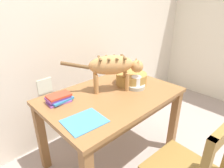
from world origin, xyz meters
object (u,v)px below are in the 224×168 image
magazine (84,121)px  saucer_bowl (136,86)px  book_stack (59,98)px  wicker_basket (131,78)px  cat (114,66)px  dining_table (112,103)px  coffee_mug (136,81)px

magazine → saucer_bowl: bearing=13.3°
book_stack → wicker_basket: bearing=-12.5°
magazine → book_stack: 0.37m
cat → book_stack: (-0.49, 0.14, -0.20)m
saucer_bowl → magazine: bearing=-170.7°
cat → magazine: size_ratio=2.33×
dining_table → cat: size_ratio=1.89×
cat → saucer_bowl: 0.31m
book_stack → wicker_basket: size_ratio=0.70×
dining_table → book_stack: 0.48m
cat → dining_table: bearing=-21.2°
coffee_mug → cat: bearing=148.5°
wicker_basket → coffee_mug: bearing=-112.3°
magazine → dining_table: bearing=26.0°
cat → coffee_mug: size_ratio=4.76×
cat → wicker_basket: (0.23, -0.02, -0.18)m
cat → book_stack: cat is taller
book_stack → wicker_basket: (0.72, -0.16, 0.02)m
dining_table → coffee_mug: coffee_mug is taller
dining_table → book_stack: (-0.41, 0.20, 0.13)m
magazine → cat: bearing=28.5°
coffee_mug → book_stack: 0.73m
cat → magazine: (-0.50, -0.23, -0.23)m
magazine → wicker_basket: size_ratio=0.90×
saucer_bowl → book_stack: size_ratio=0.82×
dining_table → saucer_bowl: size_ratio=6.93×
coffee_mug → magazine: size_ratio=0.49×
magazine → wicker_basket: wicker_basket is taller
book_stack → dining_table: bearing=-25.6°
coffee_mug → book_stack: bearing=159.1°
coffee_mug → wicker_basket: 0.11m
book_stack → coffee_mug: bearing=-20.9°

